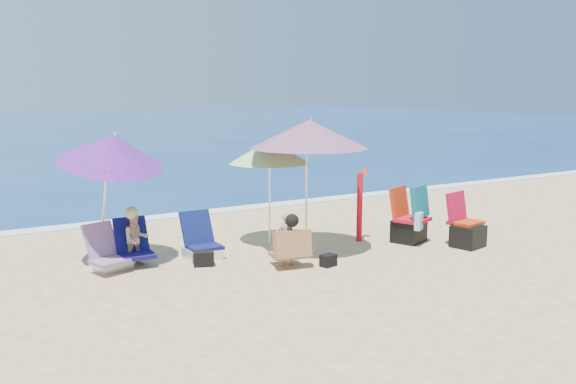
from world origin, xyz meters
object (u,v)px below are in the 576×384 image
furled_umbrella (361,200)px  person_center (289,241)px  umbrella_striped (269,152)px  chair_navy (201,246)px  camp_chair_right (410,222)px  umbrella_blue (111,150)px  camp_chair_left (466,231)px  person_left (135,239)px  chair_rainbow (108,257)px  umbrella_turquoise (309,134)px

furled_umbrella → person_center: furled_umbrella is taller
furled_umbrella → umbrella_striped: bearing=157.0°
chair_navy → umbrella_striped: bearing=9.4°
camp_chair_right → umbrella_striped: bearing=151.9°
furled_umbrella → chair_navy: (-3.10, 0.43, -0.59)m
umbrella_striped → camp_chair_right: umbrella_striped is taller
umbrella_striped → camp_chair_right: 2.99m
umbrella_blue → camp_chair_left: 6.48m
umbrella_striped → person_left: (-2.61, -0.11, -1.29)m
umbrella_striped → person_center: bearing=-108.2°
furled_umbrella → person_left: furled_umbrella is taller
camp_chair_left → person_center: size_ratio=1.09×
camp_chair_left → person_center: 3.57m
umbrella_blue → furled_umbrella: umbrella_blue is taller
furled_umbrella → chair_navy: 3.19m
chair_navy → person_center: bearing=-51.6°
camp_chair_right → person_center: bearing=-175.0°
chair_rainbow → person_left: bearing=-1.4°
umbrella_striped → person_center: (-0.49, -1.51, -1.30)m
furled_umbrella → chair_rainbow: size_ratio=1.61×
umbrella_turquoise → camp_chair_left: (2.71, -1.18, -1.81)m
umbrella_blue → person_center: 3.23m
umbrella_blue → furled_umbrella: 4.68m
umbrella_striped → umbrella_blue: umbrella_blue is taller
person_center → chair_navy: bearing=128.4°
umbrella_blue → camp_chair_right: size_ratio=2.12×
chair_rainbow → camp_chair_right: size_ratio=0.82×
camp_chair_left → person_left: person_left is taller
person_left → chair_navy: bearing=-6.9°
umbrella_striped → umbrella_blue: 2.88m
umbrella_striped → camp_chair_left: size_ratio=2.02×
umbrella_blue → person_left: size_ratio=2.36×
camp_chair_right → umbrella_blue: bearing=165.5°
furled_umbrella → chair_navy: furled_umbrella is taller
person_left → umbrella_striped: bearing=2.5°
umbrella_turquoise → chair_navy: size_ratio=3.07×
person_center → person_left: person_left is taller
umbrella_blue → chair_navy: (1.38, -0.35, -1.71)m
camp_chair_left → person_left: 5.95m
chair_rainbow → umbrella_turquoise: bearing=-12.6°
umbrella_striped → chair_rainbow: (-3.05, -0.10, -1.55)m
camp_chair_left → person_center: bearing=171.5°
umbrella_blue → furled_umbrella: bearing=-9.9°
umbrella_turquoise → furled_umbrella: size_ratio=1.64×
camp_chair_right → umbrella_turquoise: bearing=168.7°
umbrella_blue → person_center: (2.38, -1.61, -1.48)m
furled_umbrella → person_left: 4.26m
furled_umbrella → camp_chair_right: size_ratio=1.32×
umbrella_turquoise → person_center: umbrella_turquoise is taller
umbrella_blue → chair_rainbow: (-0.18, -0.20, -1.72)m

